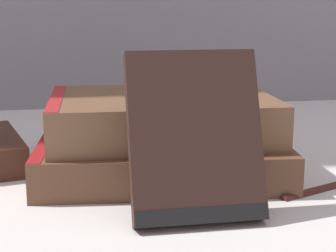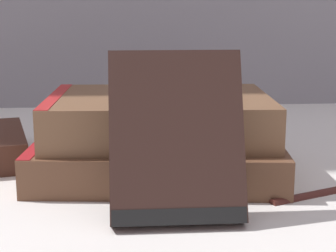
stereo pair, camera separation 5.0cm
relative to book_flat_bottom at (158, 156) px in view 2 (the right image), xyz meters
name	(u,v)px [view 2 (the right image)]	position (x,y,z in m)	size (l,w,h in m)	color
ground_plane	(133,187)	(-0.02, -0.04, -0.02)	(3.00, 3.00, 0.00)	silver
book_flat_bottom	(158,156)	(0.00, 0.00, 0.00)	(0.25, 0.18, 0.04)	brown
book_flat_top	(159,116)	(0.00, 0.01, 0.04)	(0.22, 0.16, 0.04)	brown
book_leaning_front	(183,144)	(0.01, -0.12, 0.04)	(0.10, 0.06, 0.13)	#331E19
pocket_watch	(197,95)	(0.04, -0.01, 0.06)	(0.05, 0.05, 0.01)	silver
reading_glasses	(122,141)	(-0.04, 0.13, -0.02)	(0.12, 0.05, 0.00)	#ADADB2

